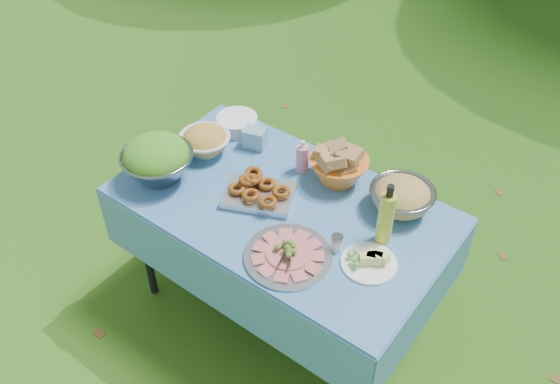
# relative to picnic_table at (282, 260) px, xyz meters

# --- Properties ---
(ground) EXTENTS (80.00, 80.00, 0.00)m
(ground) POSITION_rel_picnic_table_xyz_m (0.00, 0.00, -0.38)
(ground) COLOR #0C3D0B
(ground) RESTS_ON ground
(picnic_table) EXTENTS (1.46, 0.86, 0.76)m
(picnic_table) POSITION_rel_picnic_table_xyz_m (0.00, 0.00, 0.00)
(picnic_table) COLOR #80BDF6
(picnic_table) RESTS_ON ground
(salad_bowl) EXTENTS (0.36, 0.36, 0.22)m
(salad_bowl) POSITION_rel_picnic_table_xyz_m (-0.56, -0.20, 0.49)
(salad_bowl) COLOR gray
(salad_bowl) RESTS_ON picnic_table
(pasta_bowl_white) EXTENTS (0.30, 0.30, 0.14)m
(pasta_bowl_white) POSITION_rel_picnic_table_xyz_m (-0.52, 0.07, 0.45)
(pasta_bowl_white) COLOR white
(pasta_bowl_white) RESTS_ON picnic_table
(plate_stack) EXTENTS (0.26, 0.26, 0.07)m
(plate_stack) POSITION_rel_picnic_table_xyz_m (-0.52, 0.31, 0.41)
(plate_stack) COLOR white
(plate_stack) RESTS_ON picnic_table
(wipes_box) EXTENTS (0.13, 0.11, 0.10)m
(wipes_box) POSITION_rel_picnic_table_xyz_m (-0.35, 0.25, 0.43)
(wipes_box) COLOR #7FAFC8
(wipes_box) RESTS_ON picnic_table
(sanitizer_bottle) EXTENTS (0.07, 0.07, 0.17)m
(sanitizer_bottle) POSITION_rel_picnic_table_xyz_m (-0.06, 0.24, 0.46)
(sanitizer_bottle) COLOR pink
(sanitizer_bottle) RESTS_ON picnic_table
(bread_bowl) EXTENTS (0.31, 0.31, 0.18)m
(bread_bowl) POSITION_rel_picnic_table_xyz_m (0.11, 0.28, 0.47)
(bread_bowl) COLOR orange
(bread_bowl) RESTS_ON picnic_table
(pasta_bowl_steel) EXTENTS (0.32, 0.32, 0.15)m
(pasta_bowl_steel) POSITION_rel_picnic_table_xyz_m (0.43, 0.28, 0.45)
(pasta_bowl_steel) COLOR gray
(pasta_bowl_steel) RESTS_ON picnic_table
(fried_tray) EXTENTS (0.36, 0.32, 0.07)m
(fried_tray) POSITION_rel_picnic_table_xyz_m (-0.10, -0.04, 0.42)
(fried_tray) COLOR silver
(fried_tray) RESTS_ON picnic_table
(charcuterie_platter) EXTENTS (0.47, 0.47, 0.08)m
(charcuterie_platter) POSITION_rel_picnic_table_xyz_m (0.21, -0.24, 0.42)
(charcuterie_platter) COLOR #B4B7BC
(charcuterie_platter) RESTS_ON picnic_table
(oil_bottle) EXTENTS (0.07, 0.07, 0.30)m
(oil_bottle) POSITION_rel_picnic_table_xyz_m (0.47, 0.07, 0.53)
(oil_bottle) COLOR gold
(oil_bottle) RESTS_ON picnic_table
(cheese_plate) EXTENTS (0.23, 0.23, 0.06)m
(cheese_plate) POSITION_rel_picnic_table_xyz_m (0.49, -0.08, 0.41)
(cheese_plate) COLOR white
(cheese_plate) RESTS_ON picnic_table
(shaker) EXTENTS (0.06, 0.06, 0.08)m
(shaker) POSITION_rel_picnic_table_xyz_m (0.35, -0.09, 0.42)
(shaker) COLOR white
(shaker) RESTS_ON picnic_table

